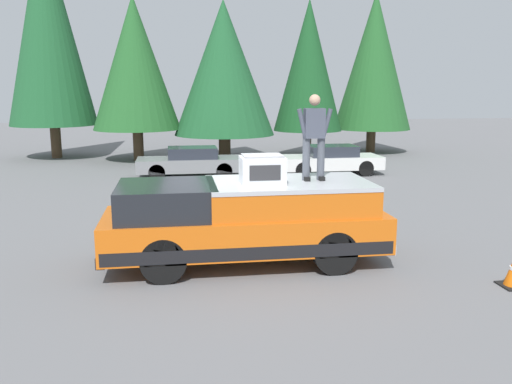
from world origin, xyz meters
name	(u,v)px	position (x,y,z in m)	size (l,w,h in m)	color
ground_plane	(233,259)	(0.00, 0.00, 0.00)	(90.00, 90.00, 0.00)	slate
pickup_truck	(245,221)	(-0.30, -0.21, 0.87)	(2.01, 5.54, 1.65)	orange
compressor_unit	(262,169)	(-0.49, -0.53, 1.93)	(0.65, 0.84, 0.56)	silver
person_on_truck_bed	(314,135)	(-0.24, -1.60, 2.55)	(0.29, 0.72, 1.69)	#4C515B
parked_car_white	(330,160)	(10.23, -5.05, 0.58)	(1.64, 4.10, 1.16)	white
parked_car_grey	(191,162)	(10.44, 0.54, 0.58)	(1.64, 4.10, 1.16)	gray
conifer_far_left	(374,61)	(17.02, -9.31, 4.77)	(4.03, 4.03, 8.31)	#4C3826
conifer_left	(309,66)	(15.98, -5.53, 4.48)	(3.42, 3.42, 7.69)	#4C3826
conifer_center_left	(224,68)	(15.30, -1.26, 4.32)	(4.78, 4.78, 7.46)	#4C3826
conifer_center_right	(135,64)	(15.52, 2.86, 4.53)	(4.08, 4.08, 7.59)	#4C3826
conifer_right	(48,25)	(17.14, 6.95, 6.35)	(4.15, 4.15, 11.10)	#4C3826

